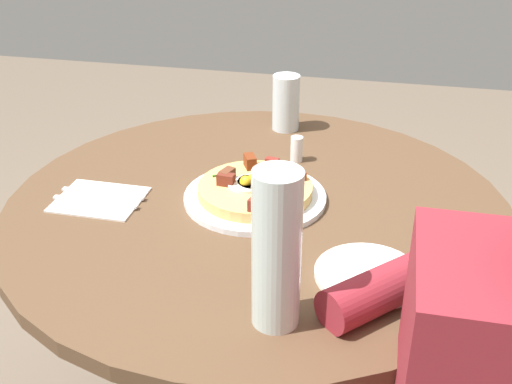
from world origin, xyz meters
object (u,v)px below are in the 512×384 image
(breakfast_pizza, at_px, (254,188))
(knife, at_px, (103,193))
(pizza_plate, at_px, (255,197))
(salt_shaker, at_px, (297,149))
(dining_table, at_px, (257,270))
(water_glass, at_px, (286,103))
(water_bottle, at_px, (277,251))
(bread_plate, at_px, (368,274))
(fork, at_px, (95,202))

(breakfast_pizza, distance_m, knife, 0.31)
(pizza_plate, height_order, salt_shaker, salt_shaker)
(dining_table, height_order, breakfast_pizza, breakfast_pizza)
(water_glass, distance_m, salt_shaker, 0.20)
(breakfast_pizza, xyz_separation_m, knife, (0.31, 0.05, -0.02))
(water_bottle, bearing_deg, breakfast_pizza, -72.49)
(breakfast_pizza, relative_size, salt_shaker, 3.96)
(dining_table, height_order, water_glass, water_glass)
(bread_plate, height_order, knife, bread_plate)
(dining_table, height_order, knife, knife)
(water_glass, bearing_deg, salt_shaker, 107.70)
(breakfast_pizza, bearing_deg, bread_plate, 138.04)
(knife, distance_m, water_glass, 0.53)
(pizza_plate, distance_m, water_bottle, 0.39)
(water_glass, relative_size, salt_shaker, 2.39)
(pizza_plate, xyz_separation_m, fork, (0.31, 0.09, 0.00))
(pizza_plate, bearing_deg, salt_shaker, -104.52)
(knife, bearing_deg, salt_shaker, 35.76)
(breakfast_pizza, distance_m, salt_shaker, 0.21)
(breakfast_pizza, height_order, fork, breakfast_pizza)
(pizza_plate, bearing_deg, water_bottle, 107.28)
(fork, bearing_deg, water_glass, 57.96)
(breakfast_pizza, relative_size, water_glass, 1.66)
(pizza_plate, height_order, breakfast_pizza, breakfast_pizza)
(fork, xyz_separation_m, water_glass, (-0.30, -0.47, 0.06))
(breakfast_pizza, height_order, water_bottle, water_bottle)
(salt_shaker, bearing_deg, bread_plate, 114.32)
(fork, relative_size, salt_shaker, 3.08)
(pizza_plate, height_order, water_bottle, water_bottle)
(breakfast_pizza, xyz_separation_m, water_bottle, (-0.11, 0.36, 0.10))
(knife, bearing_deg, breakfast_pizza, 10.49)
(knife, height_order, water_bottle, water_bottle)
(dining_table, relative_size, bread_plate, 5.68)
(water_bottle, bearing_deg, dining_table, -73.25)
(dining_table, bearing_deg, fork, 14.70)
(dining_table, height_order, pizza_plate, pizza_plate)
(dining_table, relative_size, salt_shaker, 17.34)
(water_bottle, xyz_separation_m, salt_shaker, (0.06, -0.56, -0.10))
(dining_table, distance_m, fork, 0.37)
(fork, bearing_deg, dining_table, 15.24)
(bread_plate, relative_size, water_bottle, 0.71)
(dining_table, relative_size, fork, 5.63)
(fork, height_order, water_bottle, water_bottle)
(pizza_plate, relative_size, salt_shaker, 4.93)
(salt_shaker, bearing_deg, fork, 38.85)
(fork, bearing_deg, salt_shaker, 39.39)
(water_bottle, bearing_deg, salt_shaker, -83.91)
(dining_table, xyz_separation_m, salt_shaker, (-0.05, -0.21, 0.20))
(fork, height_order, knife, same)
(knife, xyz_separation_m, water_bottle, (-0.42, 0.31, 0.12))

